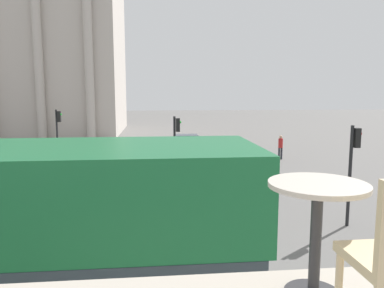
{
  "coord_description": "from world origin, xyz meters",
  "views": [
    {
      "loc": [
        0.4,
        -2.46,
        4.85
      ],
      "look_at": [
        2.22,
        15.44,
        2.37
      ],
      "focal_mm": 35.0,
      "sensor_mm": 36.0,
      "label": 1
    }
  ],
  "objects_px": {
    "cafe_dining_table": "(317,214)",
    "car_black": "(227,172)",
    "traffic_light_near": "(353,161)",
    "pedestrian_red": "(281,146)",
    "traffic_light_mid": "(176,140)",
    "car_white": "(188,142)",
    "pedestrian_white": "(76,193)",
    "traffic_light_far": "(58,130)",
    "plaza_building_left": "(16,55)"
  },
  "relations": [
    {
      "from": "traffic_light_far",
      "to": "pedestrian_red",
      "type": "bearing_deg",
      "value": 4.96
    },
    {
      "from": "traffic_light_far",
      "to": "pedestrian_white",
      "type": "bearing_deg",
      "value": -73.16
    },
    {
      "from": "plaza_building_left",
      "to": "car_black",
      "type": "xyz_separation_m",
      "value": [
        20.04,
        -28.66,
        -8.65
      ]
    },
    {
      "from": "traffic_light_near",
      "to": "pedestrian_white",
      "type": "distance_m",
      "value": 10.36
    },
    {
      "from": "traffic_light_near",
      "to": "car_black",
      "type": "bearing_deg",
      "value": 117.69
    },
    {
      "from": "traffic_light_mid",
      "to": "pedestrian_white",
      "type": "xyz_separation_m",
      "value": [
        -4.15,
        -4.99,
        -1.34
      ]
    },
    {
      "from": "traffic_light_near",
      "to": "car_white",
      "type": "distance_m",
      "value": 18.97
    },
    {
      "from": "traffic_light_mid",
      "to": "cafe_dining_table",
      "type": "bearing_deg",
      "value": -90.45
    },
    {
      "from": "cafe_dining_table",
      "to": "pedestrian_red",
      "type": "xyz_separation_m",
      "value": [
        8.17,
        24.1,
        -3.1
      ]
    },
    {
      "from": "traffic_light_far",
      "to": "car_black",
      "type": "distance_m",
      "value": 11.74
    },
    {
      "from": "cafe_dining_table",
      "to": "traffic_light_far",
      "type": "bearing_deg",
      "value": 107.55
    },
    {
      "from": "traffic_light_far",
      "to": "traffic_light_near",
      "type": "bearing_deg",
      "value": -42.8
    },
    {
      "from": "pedestrian_red",
      "to": "pedestrian_white",
      "type": "bearing_deg",
      "value": -18.51
    },
    {
      "from": "traffic_light_mid",
      "to": "traffic_light_far",
      "type": "distance_m",
      "value": 9.19
    },
    {
      "from": "car_white",
      "to": "pedestrian_red",
      "type": "bearing_deg",
      "value": 112.26
    },
    {
      "from": "cafe_dining_table",
      "to": "traffic_light_far",
      "type": "xyz_separation_m",
      "value": [
        -7.2,
        22.76,
        -1.66
      ]
    },
    {
      "from": "traffic_light_near",
      "to": "pedestrian_white",
      "type": "relative_size",
      "value": 2.07
    },
    {
      "from": "traffic_light_far",
      "to": "car_black",
      "type": "xyz_separation_m",
      "value": [
        9.96,
        -5.96,
        -1.76
      ]
    },
    {
      "from": "cafe_dining_table",
      "to": "car_black",
      "type": "distance_m",
      "value": 17.37
    },
    {
      "from": "plaza_building_left",
      "to": "car_black",
      "type": "height_order",
      "value": "plaza_building_left"
    },
    {
      "from": "traffic_light_near",
      "to": "traffic_light_far",
      "type": "distance_m",
      "value": 18.12
    },
    {
      "from": "traffic_light_near",
      "to": "traffic_light_far",
      "type": "relative_size",
      "value": 0.98
    },
    {
      "from": "traffic_light_far",
      "to": "car_white",
      "type": "distance_m",
      "value": 11.04
    },
    {
      "from": "plaza_building_left",
      "to": "traffic_light_mid",
      "type": "height_order",
      "value": "plaza_building_left"
    },
    {
      "from": "plaza_building_left",
      "to": "cafe_dining_table",
      "type": "bearing_deg",
      "value": -69.2
    },
    {
      "from": "car_black",
      "to": "pedestrian_red",
      "type": "bearing_deg",
      "value": -85.44
    },
    {
      "from": "traffic_light_far",
      "to": "car_black",
      "type": "bearing_deg",
      "value": -30.89
    },
    {
      "from": "traffic_light_near",
      "to": "traffic_light_mid",
      "type": "height_order",
      "value": "traffic_light_near"
    },
    {
      "from": "traffic_light_mid",
      "to": "pedestrian_red",
      "type": "bearing_deg",
      "value": 40.53
    },
    {
      "from": "traffic_light_far",
      "to": "car_black",
      "type": "relative_size",
      "value": 0.9
    },
    {
      "from": "cafe_dining_table",
      "to": "pedestrian_white",
      "type": "bearing_deg",
      "value": 108.16
    },
    {
      "from": "plaza_building_left",
      "to": "traffic_light_far",
      "type": "height_order",
      "value": "plaza_building_left"
    },
    {
      "from": "traffic_light_near",
      "to": "pedestrian_red",
      "type": "distance_m",
      "value": 13.87
    },
    {
      "from": "traffic_light_near",
      "to": "traffic_light_mid",
      "type": "relative_size",
      "value": 1.02
    },
    {
      "from": "car_black",
      "to": "car_white",
      "type": "relative_size",
      "value": 1.0
    },
    {
      "from": "cafe_dining_table",
      "to": "pedestrian_red",
      "type": "distance_m",
      "value": 25.63
    },
    {
      "from": "cafe_dining_table",
      "to": "plaza_building_left",
      "type": "distance_m",
      "value": 48.91
    },
    {
      "from": "traffic_light_near",
      "to": "car_white",
      "type": "bearing_deg",
      "value": 103.02
    },
    {
      "from": "cafe_dining_table",
      "to": "car_black",
      "type": "relative_size",
      "value": 0.17
    },
    {
      "from": "cafe_dining_table",
      "to": "pedestrian_white",
      "type": "relative_size",
      "value": 0.41
    },
    {
      "from": "cafe_dining_table",
      "to": "plaza_building_left",
      "type": "xyz_separation_m",
      "value": [
        -17.27,
        45.46,
        5.23
      ]
    },
    {
      "from": "cafe_dining_table",
      "to": "pedestrian_red",
      "type": "relative_size",
      "value": 0.41
    },
    {
      "from": "traffic_light_far",
      "to": "car_white",
      "type": "xyz_separation_m",
      "value": [
        9.04,
        6.1,
        -1.76
      ]
    },
    {
      "from": "car_black",
      "to": "car_white",
      "type": "xyz_separation_m",
      "value": [
        -0.92,
        12.05,
        0.0
      ]
    },
    {
      "from": "pedestrian_white",
      "to": "car_black",
      "type": "bearing_deg",
      "value": -65.65
    },
    {
      "from": "traffic_light_far",
      "to": "pedestrian_red",
      "type": "distance_m",
      "value": 15.49
    },
    {
      "from": "pedestrian_white",
      "to": "car_white",
      "type": "bearing_deg",
      "value": -29.02
    },
    {
      "from": "plaza_building_left",
      "to": "traffic_light_far",
      "type": "bearing_deg",
      "value": -66.06
    },
    {
      "from": "traffic_light_far",
      "to": "car_white",
      "type": "height_order",
      "value": "traffic_light_far"
    },
    {
      "from": "plaza_building_left",
      "to": "car_black",
      "type": "bearing_deg",
      "value": -55.04
    }
  ]
}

